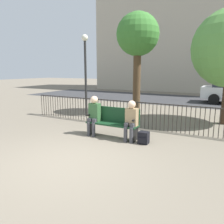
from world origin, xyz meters
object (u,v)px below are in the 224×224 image
(backpack, at_px, (144,138))
(seated_person_1, at_px, (131,118))
(seated_person_0, at_px, (94,113))
(tree_0, at_px, (138,37))
(park_bench, at_px, (113,121))
(lamp_post, at_px, (85,63))

(backpack, bearing_deg, seated_person_1, 173.13)
(seated_person_0, xyz_separation_m, tree_0, (-0.15, 3.91, 2.83))
(park_bench, relative_size, lamp_post, 0.47)
(park_bench, height_order, backpack, park_bench)
(park_bench, distance_m, seated_person_1, 0.70)
(park_bench, relative_size, seated_person_0, 1.32)
(park_bench, xyz_separation_m, lamp_post, (-2.51, 2.12, 1.86))
(seated_person_0, relative_size, tree_0, 0.27)
(park_bench, height_order, seated_person_0, seated_person_0)
(park_bench, relative_size, seated_person_1, 1.38)
(seated_person_1, bearing_deg, lamp_post, 144.64)
(backpack, distance_m, tree_0, 5.52)
(backpack, bearing_deg, lamp_post, 147.33)
(seated_person_0, height_order, tree_0, tree_0)
(park_bench, xyz_separation_m, backpack, (1.07, -0.18, -0.32))
(seated_person_0, bearing_deg, lamp_post, 129.95)
(park_bench, relative_size, tree_0, 0.36)
(tree_0, distance_m, lamp_post, 2.68)
(seated_person_1, distance_m, tree_0, 5.05)
(seated_person_1, height_order, tree_0, tree_0)
(seated_person_1, height_order, lamp_post, lamp_post)
(backpack, relative_size, tree_0, 0.07)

